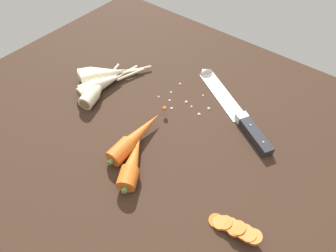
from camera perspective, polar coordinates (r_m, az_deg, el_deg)
The scene contains 11 objects.
ground_plane at distance 73.68cm, azimuth 0.97°, elevation -0.82°, with size 120.00×90.00×4.00cm, color #332116.
chefs_knife at distance 78.13cm, azimuth 12.39°, elevation 4.38°, with size 31.76×20.24×4.18cm.
whole_carrot at distance 67.38cm, azimuth -6.68°, elevation -2.35°, with size 4.76×21.25×4.20cm.
whole_carrot_second at distance 63.31cm, azimuth -7.17°, elevation -7.47°, with size 9.86×15.12×4.20cm.
parsnip_front at distance 82.29cm, azimuth -13.62°, elevation 8.17°, with size 5.69×20.08×4.00cm.
parsnip_mid_left at distance 82.34cm, azimuth -13.16°, elevation 8.31°, with size 8.25×19.73×4.00cm.
parsnip_mid_right at distance 85.12cm, azimuth -12.65°, elevation 10.03°, with size 12.74×19.08×4.00cm.
parsnip_back at distance 80.89cm, azimuth -14.23°, elevation 7.15°, with size 8.07×19.00×4.00cm.
parsnip_outer at distance 86.28cm, azimuth -13.89°, elevation 10.38°, with size 12.33×14.99×4.00cm.
carrot_slice_stack at distance 58.64cm, azimuth 13.27°, elevation -19.39°, with size 10.38×3.95×3.31cm.
mince_crumbs at distance 77.40cm, azimuth 3.93°, elevation 4.86°, with size 15.40×12.10×0.87cm.
Camera 1 is at (27.97, -37.23, 55.09)cm, focal length 30.24 mm.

